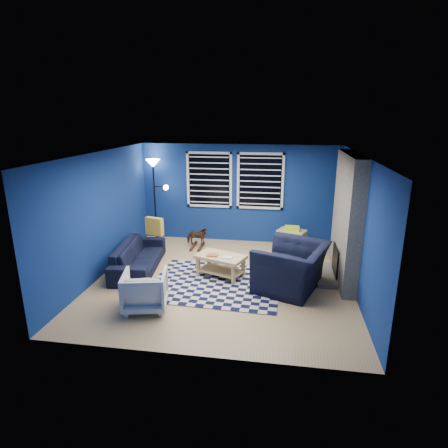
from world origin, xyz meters
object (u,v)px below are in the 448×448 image
(cabinet, at_px, (291,240))
(floor_lamp, at_px, (154,174))
(tv, at_px, (341,195))
(sofa, at_px, (139,256))
(rocking_horse, at_px, (197,236))
(armchair_big, at_px, (291,267))
(coffee_table, at_px, (221,261))
(armchair_bent, at_px, (145,290))

(cabinet, height_order, floor_lamp, floor_lamp)
(tv, relative_size, floor_lamp, 0.47)
(sofa, height_order, rocking_horse, sofa)
(armchair_big, bearing_deg, coffee_table, -82.86)
(coffee_table, bearing_deg, rocking_horse, 118.04)
(armchair_big, xyz_separation_m, coffee_table, (-1.41, 0.32, -0.10))
(rocking_horse, bearing_deg, coffee_table, -155.63)
(sofa, relative_size, armchair_bent, 2.69)
(armchair_bent, bearing_deg, rocking_horse, -105.74)
(coffee_table, bearing_deg, tv, 36.12)
(armchair_big, distance_m, coffee_table, 1.45)
(cabinet, bearing_deg, coffee_table, -108.24)
(tv, bearing_deg, floor_lamp, 176.92)
(sofa, distance_m, floor_lamp, 2.47)
(tv, height_order, sofa, tv)
(armchair_bent, xyz_separation_m, rocking_horse, (0.19, 3.11, -0.04))
(sofa, xyz_separation_m, rocking_horse, (0.93, 1.52, 0.01))
(armchair_bent, height_order, coffee_table, armchair_bent)
(sofa, distance_m, armchair_big, 3.23)
(coffee_table, bearing_deg, cabinet, 50.08)
(armchair_bent, distance_m, rocking_horse, 3.12)
(tv, distance_m, armchair_bent, 5.00)
(tv, bearing_deg, sofa, -158.07)
(armchair_bent, distance_m, floor_lamp, 3.97)
(armchair_big, height_order, rocking_horse, armchair_big)
(rocking_horse, bearing_deg, floor_lamp, 64.95)
(sofa, height_order, armchair_bent, armchair_bent)
(rocking_horse, relative_size, cabinet, 0.71)
(armchair_big, relative_size, armchair_bent, 1.81)
(rocking_horse, xyz_separation_m, cabinet, (2.31, 0.11, -0.02))
(sofa, distance_m, armchair_bent, 1.76)
(cabinet, bearing_deg, armchair_big, -69.39)
(armchair_big, height_order, floor_lamp, floor_lamp)
(armchair_big, relative_size, coffee_table, 1.22)
(tv, height_order, armchair_big, tv)
(coffee_table, bearing_deg, armchair_bent, -125.13)
(floor_lamp, bearing_deg, sofa, -82.47)
(rocking_horse, bearing_deg, armchair_big, -134.17)
(rocking_horse, distance_m, floor_lamp, 1.93)
(armchair_bent, height_order, rocking_horse, armchair_bent)
(floor_lamp, bearing_deg, armchair_big, -34.81)
(tv, relative_size, rocking_horse, 1.88)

